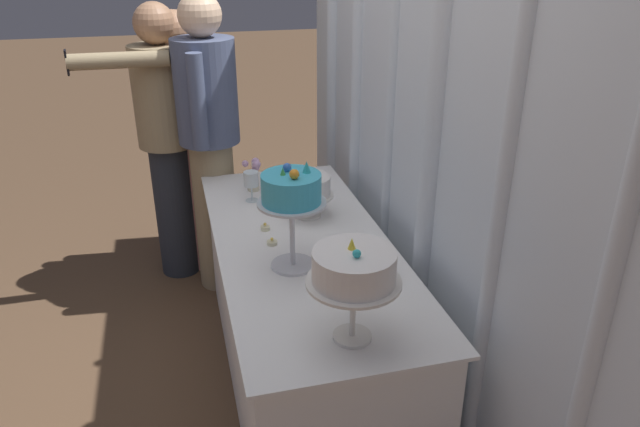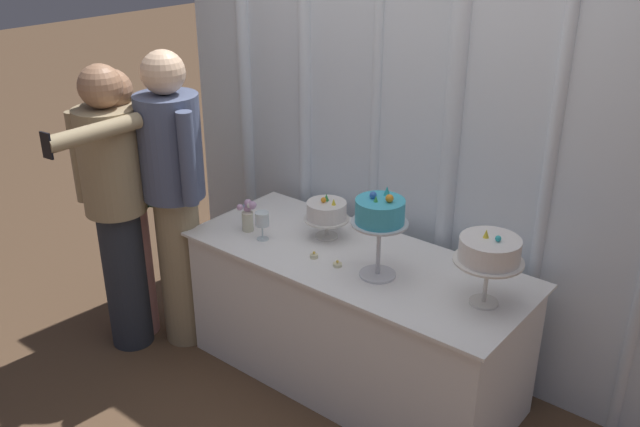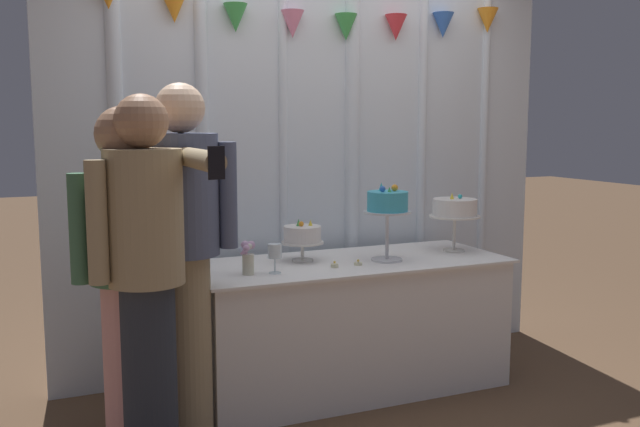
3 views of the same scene
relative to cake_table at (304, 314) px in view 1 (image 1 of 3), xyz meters
The scene contains 13 objects.
ground_plane 0.39m from the cake_table, 90.00° to the right, with size 24.00×24.00×0.00m, color brown.
draped_curtain 1.05m from the cake_table, 93.68° to the left, with size 3.22×0.15×2.52m.
cake_table is the anchor object (origin of this frame).
cake_display_leftmost 0.58m from the cake_table, 161.52° to the left, with size 0.24×0.24×0.24m.
cake_display_center 0.72m from the cake_table, 23.56° to the right, with size 0.27×0.27×0.44m.
cake_display_rightmost 0.94m from the cake_table, ahead, with size 0.31×0.31×0.36m.
wine_glass 0.71m from the cake_table, 163.70° to the right, with size 0.07×0.07×0.15m.
flower_vase 0.80m from the cake_table, 169.83° to the right, with size 0.09×0.09×0.17m.
tealight_far_left 0.44m from the cake_table, 138.64° to the right, with size 0.04×0.04×0.04m.
tealight_near_left 0.40m from the cake_table, 95.33° to the right, with size 0.05×0.05×0.03m.
guest_man_pink_jacket 1.19m from the cake_table, 163.35° to the right, with size 0.49×0.42×1.70m.
guest_man_dark_suit 1.44m from the cake_table, 161.20° to the right, with size 0.47×0.41×1.59m.
guest_girl_blue_dress 1.44m from the cake_table, 156.03° to the right, with size 0.48×0.66×1.64m.
Camera 1 is at (2.22, -0.39, 1.94)m, focal length 33.22 mm.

